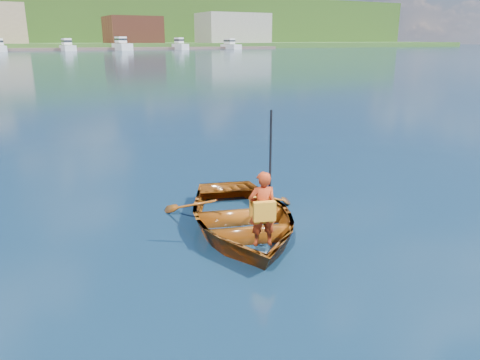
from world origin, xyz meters
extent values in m
plane|color=#132D42|center=(0.00, 0.00, 0.00)|extent=(600.00, 600.00, 0.00)
imported|color=maroon|center=(0.25, 0.49, 0.23)|extent=(3.52, 4.22, 0.75)
imported|color=#B93715|center=(0.14, -0.42, 0.69)|extent=(0.49, 0.39, 1.18)
cube|color=orange|center=(0.10, -0.53, 0.70)|extent=(0.35, 0.19, 0.30)
cube|color=orange|center=(0.17, -0.30, 0.70)|extent=(0.35, 0.17, 0.30)
cube|color=orange|center=(0.14, -0.42, 0.52)|extent=(0.35, 0.30, 0.05)
cylinder|color=black|center=(0.32, -0.31, 1.14)|extent=(0.04, 0.04, 2.08)
cube|color=brown|center=(11.43, 148.00, 0.40)|extent=(160.05, 9.03, 0.80)
cube|color=brown|center=(45.00, 165.00, 6.50)|extent=(18.00, 16.00, 9.00)
cube|color=gray|center=(85.00, 165.00, 7.50)|extent=(26.00, 16.00, 11.00)
cube|color=white|center=(19.12, 143.00, 0.70)|extent=(3.14, 11.20, 1.76)
cube|color=white|center=(19.12, 144.12, 2.66)|extent=(2.20, 5.04, 1.80)
cube|color=black|center=(19.12, 144.12, 2.76)|extent=(2.26, 5.26, 0.50)
cube|color=white|center=(35.14, 143.00, 0.91)|extent=(3.45, 12.32, 2.27)
cube|color=white|center=(35.14, 144.23, 3.17)|extent=(2.42, 5.55, 1.80)
cube|color=black|center=(35.14, 144.23, 3.27)|extent=(2.48, 5.79, 0.50)
cube|color=white|center=(54.19, 143.00, 0.81)|extent=(2.55, 9.10, 2.04)
cube|color=white|center=(54.19, 143.91, 2.94)|extent=(1.78, 4.09, 1.80)
cube|color=black|center=(54.19, 143.91, 3.04)|extent=(1.83, 4.28, 0.50)
cube|color=white|center=(72.77, 143.00, 0.71)|extent=(2.94, 10.49, 1.78)
cube|color=white|center=(72.77, 144.05, 2.68)|extent=(2.06, 4.72, 1.80)
cube|color=black|center=(72.77, 144.05, 2.78)|extent=(2.12, 4.93, 0.50)
cylinder|color=#382314|center=(4.51, 211.63, 8.42)|extent=(0.80, 0.80, 4.20)
cylinder|color=#382314|center=(22.30, 243.25, 14.69)|extent=(0.80, 0.80, 4.08)
sphere|color=#1F5216|center=(22.30, 243.25, 20.13)|extent=(7.62, 7.62, 7.62)
cylinder|color=#382314|center=(131.04, 199.00, 5.65)|extent=(0.80, 0.80, 3.70)
sphere|color=#1F5216|center=(131.04, 199.00, 10.57)|extent=(6.90, 6.90, 6.90)
cylinder|color=#382314|center=(66.81, 215.95, 8.45)|extent=(0.80, 0.80, 2.52)
sphere|color=#1F5216|center=(66.81, 215.95, 11.81)|extent=(4.70, 4.70, 4.70)
cylinder|color=#382314|center=(72.29, 248.02, 15.07)|extent=(0.80, 0.80, 2.93)
sphere|color=#1F5216|center=(72.29, 248.02, 18.98)|extent=(5.48, 5.48, 5.48)
cylinder|color=#382314|center=(144.44, 272.09, 19.89)|extent=(0.80, 0.80, 2.94)
sphere|color=#1F5216|center=(144.44, 272.09, 23.80)|extent=(5.48, 5.48, 5.48)
cylinder|color=#382314|center=(116.95, 208.46, 6.99)|extent=(0.80, 0.80, 2.60)
sphere|color=#1F5216|center=(116.95, 208.46, 10.45)|extent=(4.85, 4.85, 4.85)
cylinder|color=#382314|center=(60.47, 262.42, 17.95)|extent=(0.80, 0.80, 2.94)
sphere|color=#1F5216|center=(60.47, 262.42, 21.88)|extent=(5.49, 5.49, 5.49)
cylinder|color=#382314|center=(27.20, 276.59, 21.33)|extent=(0.80, 0.80, 4.03)
cylinder|color=#382314|center=(38.51, 266.23, 19.31)|extent=(0.80, 0.80, 4.13)
camera|label=1|loc=(-3.31, -6.14, 3.16)|focal=35.00mm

